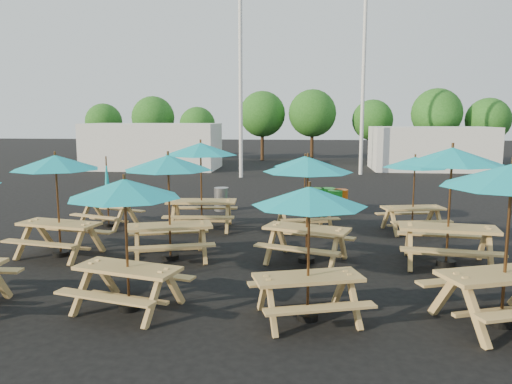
# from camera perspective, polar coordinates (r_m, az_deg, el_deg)

# --- Properties ---
(ground) EXTENTS (120.00, 120.00, 0.00)m
(ground) POSITION_cam_1_polar(r_m,az_deg,el_deg) (12.70, -0.65, -5.92)
(ground) COLOR black
(ground) RESTS_ON ground
(picnic_unit_1) EXTENTS (2.31, 2.31, 2.35)m
(picnic_unit_1) POSITION_cam_1_polar(r_m,az_deg,el_deg) (12.10, -21.90, 2.44)
(picnic_unit_1) COLOR tan
(picnic_unit_1) RESTS_ON ground
(picnic_unit_2) EXTENTS (1.98, 1.85, 2.06)m
(picnic_unit_2) POSITION_cam_1_polar(r_m,az_deg,el_deg) (15.14, -16.59, -0.65)
(picnic_unit_2) COLOR tan
(picnic_unit_2) RESTS_ON ground
(picnic_unit_3) EXTENTS (2.25, 2.25, 2.21)m
(picnic_unit_3) POSITION_cam_1_polar(r_m,az_deg,el_deg) (8.29, -14.76, -0.59)
(picnic_unit_3) COLOR tan
(picnic_unit_3) RESTS_ON ground
(picnic_unit_4) EXTENTS (2.46, 2.46, 2.37)m
(picnic_unit_4) POSITION_cam_1_polar(r_m,az_deg,el_deg) (11.13, -9.99, 2.54)
(picnic_unit_4) COLOR tan
(picnic_unit_4) RESTS_ON ground
(picnic_unit_5) EXTENTS (2.20, 2.20, 2.49)m
(picnic_unit_5) POSITION_cam_1_polar(r_m,az_deg,el_deg) (14.09, -6.34, 4.26)
(picnic_unit_5) COLOR tan
(picnic_unit_5) RESTS_ON ground
(picnic_unit_6) EXTENTS (2.22, 2.22, 2.15)m
(picnic_unit_6) POSITION_cam_1_polar(r_m,az_deg,el_deg) (7.67, 6.10, -1.50)
(picnic_unit_6) COLOR tan
(picnic_unit_6) RESTS_ON ground
(picnic_unit_7) EXTENTS (2.47, 2.47, 2.35)m
(picnic_unit_7) POSITION_cam_1_polar(r_m,az_deg,el_deg) (10.79, 5.92, 2.33)
(picnic_unit_7) COLOR tan
(picnic_unit_7) RESTS_ON ground
(picnic_unit_8) EXTENTS (2.14, 2.14, 2.12)m
(picnic_unit_8) POSITION_cam_1_polar(r_m,az_deg,el_deg) (14.04, 5.63, 2.94)
(picnic_unit_8) COLOR tan
(picnic_unit_8) RESTS_ON ground
(picnic_unit_9) EXTENTS (2.66, 2.66, 2.52)m
(picnic_unit_9) POSITION_cam_1_polar(r_m,az_deg,el_deg) (8.28, 27.15, 0.55)
(picnic_unit_9) COLOR tan
(picnic_unit_9) RESTS_ON ground
(picnic_unit_10) EXTENTS (2.41, 2.41, 2.57)m
(picnic_unit_10) POSITION_cam_1_polar(r_m,az_deg,el_deg) (11.23, 21.47, 3.00)
(picnic_unit_10) COLOR tan
(picnic_unit_10) RESTS_ON ground
(picnic_unit_11) EXTENTS (2.07, 2.07, 2.12)m
(picnic_unit_11) POSITION_cam_1_polar(r_m,az_deg,el_deg) (14.34, 17.69, 2.71)
(picnic_unit_11) COLOR tan
(picnic_unit_11) RESTS_ON ground
(waste_bin_0) EXTENTS (0.49, 0.49, 0.79)m
(waste_bin_0) POSITION_cam_1_polar(r_m,az_deg,el_deg) (17.10, -3.97, -0.82)
(waste_bin_0) COLOR gray
(waste_bin_0) RESTS_ON ground
(waste_bin_1) EXTENTS (0.49, 0.49, 0.79)m
(waste_bin_1) POSITION_cam_1_polar(r_m,az_deg,el_deg) (17.11, 8.23, -0.88)
(waste_bin_1) COLOR #188821
(waste_bin_1) RESTS_ON ground
(waste_bin_2) EXTENTS (0.49, 0.49, 0.79)m
(waste_bin_2) POSITION_cam_1_polar(r_m,az_deg,el_deg) (17.05, 6.97, -0.89)
(waste_bin_2) COLOR #188821
(waste_bin_2) RESTS_ON ground
(waste_bin_3) EXTENTS (0.49, 0.49, 0.79)m
(waste_bin_3) POSITION_cam_1_polar(r_m,az_deg,el_deg) (16.86, 9.62, -1.05)
(waste_bin_3) COLOR #C8510B
(waste_bin_3) RESTS_ON ground
(waste_bin_4) EXTENTS (0.49, 0.49, 0.79)m
(waste_bin_4) POSITION_cam_1_polar(r_m,az_deg,el_deg) (16.65, 8.99, -1.16)
(waste_bin_4) COLOR #188821
(waste_bin_4) RESTS_ON ground
(mast_0) EXTENTS (0.20, 0.20, 12.00)m
(mast_0) POSITION_cam_1_polar(r_m,az_deg,el_deg) (26.59, -1.78, 14.64)
(mast_0) COLOR silver
(mast_0) RESTS_ON ground
(mast_1) EXTENTS (0.20, 0.20, 12.00)m
(mast_1) POSITION_cam_1_polar(r_m,az_deg,el_deg) (28.55, 12.22, 14.03)
(mast_1) COLOR silver
(mast_1) RESTS_ON ground
(event_tent_0) EXTENTS (8.00, 4.00, 2.80)m
(event_tent_0) POSITION_cam_1_polar(r_m,az_deg,el_deg) (31.68, -11.69, 5.15)
(event_tent_0) COLOR silver
(event_tent_0) RESTS_ON ground
(event_tent_1) EXTENTS (7.00, 4.00, 2.60)m
(event_tent_1) POSITION_cam_1_polar(r_m,az_deg,el_deg) (32.21, 19.33, 4.72)
(event_tent_1) COLOR silver
(event_tent_1) RESTS_ON ground
(tree_0) EXTENTS (2.80, 2.80, 4.24)m
(tree_0) POSITION_cam_1_polar(r_m,az_deg,el_deg) (40.51, -17.01, 7.68)
(tree_0) COLOR #382314
(tree_0) RESTS_ON ground
(tree_1) EXTENTS (3.11, 3.11, 4.72)m
(tree_1) POSITION_cam_1_polar(r_m,az_deg,el_deg) (37.78, -11.68, 8.33)
(tree_1) COLOR #382314
(tree_1) RESTS_ON ground
(tree_2) EXTENTS (2.59, 2.59, 3.93)m
(tree_2) POSITION_cam_1_polar(r_m,az_deg,el_deg) (36.70, -6.71, 7.62)
(tree_2) COLOR #382314
(tree_2) RESTS_ON ground
(tree_3) EXTENTS (3.36, 3.36, 5.09)m
(tree_3) POSITION_cam_1_polar(r_m,az_deg,el_deg) (37.07, 0.73, 8.89)
(tree_3) COLOR #382314
(tree_3) RESTS_ON ground
(tree_4) EXTENTS (3.41, 3.41, 5.17)m
(tree_4) POSITION_cam_1_polar(r_m,az_deg,el_deg) (36.49, 6.46, 8.93)
(tree_4) COLOR #382314
(tree_4) RESTS_ON ground
(tree_5) EXTENTS (2.94, 2.94, 4.45)m
(tree_5) POSITION_cam_1_polar(r_m,az_deg,el_deg) (37.23, 13.18, 8.00)
(tree_5) COLOR #382314
(tree_5) RESTS_ON ground
(tree_6) EXTENTS (3.38, 3.38, 5.13)m
(tree_6) POSITION_cam_1_polar(r_m,az_deg,el_deg) (36.24, 19.94, 8.43)
(tree_6) COLOR #382314
(tree_6) RESTS_ON ground
(tree_7) EXTENTS (2.95, 2.95, 4.48)m
(tree_7) POSITION_cam_1_polar(r_m,az_deg,el_deg) (37.24, 25.00, 7.47)
(tree_7) COLOR #382314
(tree_7) RESTS_ON ground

